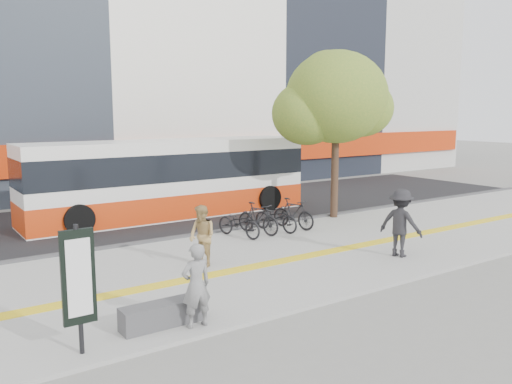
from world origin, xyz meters
TOP-DOWN VIEW (x-y plane):
  - ground at (0.00, 0.00)m, footprint 120.00×120.00m
  - sidewalk at (0.00, 1.50)m, footprint 40.00×7.00m
  - tactile_strip at (0.00, 1.00)m, footprint 40.00×0.45m
  - street at (0.00, 9.00)m, footprint 40.00×8.00m
  - curb at (0.00, 5.00)m, footprint 40.00×0.25m
  - bench at (-2.60, -1.20)m, footprint 1.60×0.45m
  - signboard at (-4.20, -1.51)m, footprint 0.55×0.10m
  - street_tree at (7.18, 4.82)m, footprint 4.40×3.80m
  - bus at (2.20, 8.50)m, footprint 11.04×2.62m
  - bicycle_row at (3.53, 4.00)m, footprint 3.19×1.89m
  - seated_woman at (-2.09, -1.60)m, footprint 0.60×0.40m
  - pedestrian_tan at (-0.10, 1.81)m, footprint 0.73×0.87m
  - pedestrian_dark at (4.91, -0.45)m, footprint 1.03×1.37m

SIDE VIEW (x-z plane):
  - ground at x=0.00m, z-range 0.00..0.00m
  - street at x=0.00m, z-range 0.00..0.06m
  - sidewalk at x=0.00m, z-range 0.00..0.08m
  - curb at x=0.00m, z-range 0.00..0.14m
  - tactile_strip at x=0.00m, z-range 0.08..0.09m
  - bench at x=-2.60m, z-range 0.08..0.53m
  - bicycle_row at x=3.53m, z-range 0.05..1.09m
  - seated_woman at x=-2.09m, z-range 0.08..1.68m
  - pedestrian_tan at x=-0.10m, z-range 0.08..1.69m
  - pedestrian_dark at x=4.91m, z-range 0.08..1.97m
  - signboard at x=-4.20m, z-range 0.27..2.47m
  - bus at x=2.20m, z-range -0.03..2.91m
  - street_tree at x=7.18m, z-range 1.36..7.67m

